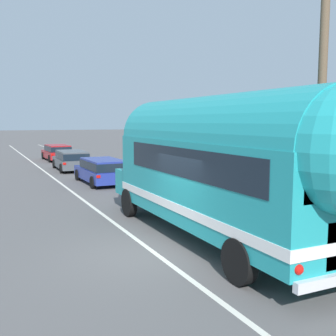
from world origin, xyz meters
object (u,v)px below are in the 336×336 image
at_px(utility_pole, 322,84).
at_px(painted_bus, 224,162).
at_px(car_third, 57,151).
at_px(car_second, 71,159).
at_px(car_lead, 102,169).

height_order(utility_pole, painted_bus, utility_pole).
bearing_deg(painted_bus, car_third, 89.56).
distance_m(utility_pole, car_third, 27.73).
bearing_deg(car_second, utility_pole, -81.77).
bearing_deg(car_lead, painted_bus, -90.44).
bearing_deg(utility_pole, car_second, 98.23).
height_order(painted_bus, car_lead, painted_bus).
bearing_deg(utility_pole, painted_bus, 164.57).
height_order(utility_pole, car_lead, utility_pole).
bearing_deg(utility_pole, car_lead, 101.35).
bearing_deg(car_third, painted_bus, -90.44).
xyz_separation_m(painted_bus, car_lead, (0.09, 12.19, -1.51)).
xyz_separation_m(utility_pole, painted_bus, (-2.69, 0.74, -2.12)).
distance_m(car_second, car_third, 7.64).
bearing_deg(car_second, car_lead, -87.82).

